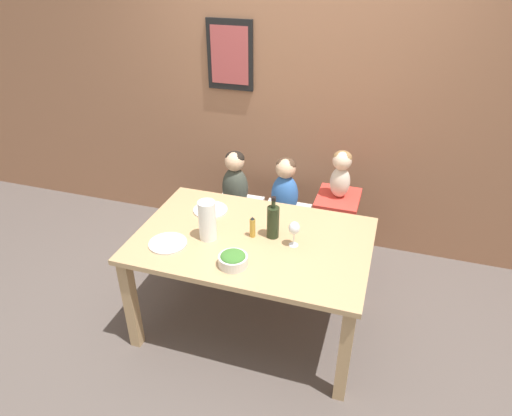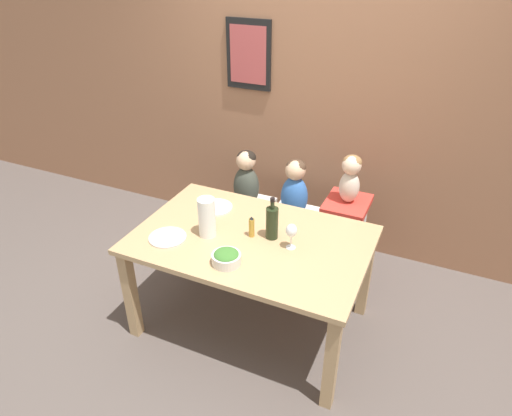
{
  "view_description": "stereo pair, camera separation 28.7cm",
  "coord_description": "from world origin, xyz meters",
  "px_view_note": "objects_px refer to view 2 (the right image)",
  "views": [
    {
      "loc": [
        0.75,
        -2.28,
        2.37
      ],
      "look_at": [
        0.0,
        0.07,
        0.91
      ],
      "focal_mm": 32.0,
      "sensor_mm": 36.0,
      "label": 1
    },
    {
      "loc": [
        1.02,
        -2.18,
        2.37
      ],
      "look_at": [
        0.0,
        0.07,
        0.91
      ],
      "focal_mm": 32.0,
      "sensor_mm": 36.0,
      "label": 2
    }
  ],
  "objects_px": {
    "salad_bowl_large": "(226,257)",
    "wine_glass_near": "(291,231)",
    "wine_bottle": "(272,222)",
    "paper_towel_roll": "(207,217)",
    "chair_far_center": "(293,224)",
    "person_baby_right": "(351,176)",
    "dinner_plate_front_left": "(168,237)",
    "person_child_left": "(246,178)",
    "chair_right_highchair": "(345,219)",
    "dinner_plate_back_left": "(216,207)",
    "person_child_center": "(295,188)",
    "chair_far_left": "(247,213)"
  },
  "relations": [
    {
      "from": "person_child_left",
      "to": "wine_bottle",
      "type": "xyz_separation_m",
      "value": [
        0.51,
        -0.69,
        0.12
      ]
    },
    {
      "from": "chair_far_center",
      "to": "paper_towel_roll",
      "type": "xyz_separation_m",
      "value": [
        -0.29,
        -0.83,
        0.46
      ]
    },
    {
      "from": "wine_bottle",
      "to": "chair_far_left",
      "type": "bearing_deg",
      "value": 126.42
    },
    {
      "from": "chair_far_left",
      "to": "dinner_plate_front_left",
      "type": "xyz_separation_m",
      "value": [
        -0.09,
        -0.97,
        0.33
      ]
    },
    {
      "from": "wine_bottle",
      "to": "dinner_plate_front_left",
      "type": "distance_m",
      "value": 0.67
    },
    {
      "from": "person_child_left",
      "to": "dinner_plate_back_left",
      "type": "bearing_deg",
      "value": -89.44
    },
    {
      "from": "wine_bottle",
      "to": "paper_towel_roll",
      "type": "distance_m",
      "value": 0.41
    },
    {
      "from": "person_baby_right",
      "to": "salad_bowl_large",
      "type": "bearing_deg",
      "value": -113.29
    },
    {
      "from": "wine_glass_near",
      "to": "wine_bottle",
      "type": "bearing_deg",
      "value": 158.93
    },
    {
      "from": "wine_glass_near",
      "to": "paper_towel_roll",
      "type": "bearing_deg",
      "value": -170.94
    },
    {
      "from": "person_child_left",
      "to": "paper_towel_roll",
      "type": "height_order",
      "value": "paper_towel_roll"
    },
    {
      "from": "chair_far_center",
      "to": "dinner_plate_front_left",
      "type": "height_order",
      "value": "dinner_plate_front_left"
    },
    {
      "from": "chair_far_left",
      "to": "chair_right_highchair",
      "type": "bearing_deg",
      "value": -0.0
    },
    {
      "from": "person_child_left",
      "to": "wine_glass_near",
      "type": "height_order",
      "value": "person_child_left"
    },
    {
      "from": "person_baby_right",
      "to": "wine_glass_near",
      "type": "height_order",
      "value": "person_baby_right"
    },
    {
      "from": "wine_glass_near",
      "to": "dinner_plate_front_left",
      "type": "relative_size",
      "value": 0.71
    },
    {
      "from": "person_child_left",
      "to": "person_baby_right",
      "type": "xyz_separation_m",
      "value": [
        0.83,
        0.0,
        0.19
      ]
    },
    {
      "from": "chair_far_left",
      "to": "salad_bowl_large",
      "type": "relative_size",
      "value": 2.75
    },
    {
      "from": "paper_towel_roll",
      "to": "salad_bowl_large",
      "type": "xyz_separation_m",
      "value": [
        0.25,
        -0.22,
        -0.09
      ]
    },
    {
      "from": "chair_right_highchair",
      "to": "person_baby_right",
      "type": "height_order",
      "value": "person_baby_right"
    },
    {
      "from": "wine_bottle",
      "to": "dinner_plate_back_left",
      "type": "height_order",
      "value": "wine_bottle"
    },
    {
      "from": "chair_far_center",
      "to": "person_child_left",
      "type": "distance_m",
      "value": 0.52
    },
    {
      "from": "salad_bowl_large",
      "to": "wine_glass_near",
      "type": "bearing_deg",
      "value": 46.28
    },
    {
      "from": "chair_far_center",
      "to": "dinner_plate_back_left",
      "type": "xyz_separation_m",
      "value": [
        -0.41,
        -0.52,
        0.33
      ]
    },
    {
      "from": "salad_bowl_large",
      "to": "person_child_center",
      "type": "bearing_deg",
      "value": 87.9
    },
    {
      "from": "chair_far_center",
      "to": "wine_glass_near",
      "type": "height_order",
      "value": "wine_glass_near"
    },
    {
      "from": "dinner_plate_front_left",
      "to": "person_baby_right",
      "type": "bearing_deg",
      "value": 46.86
    },
    {
      "from": "chair_far_left",
      "to": "paper_towel_roll",
      "type": "xyz_separation_m",
      "value": [
        0.12,
        -0.83,
        0.46
      ]
    },
    {
      "from": "person_child_center",
      "to": "dinner_plate_back_left",
      "type": "distance_m",
      "value": 0.66
    },
    {
      "from": "chair_right_highchair",
      "to": "dinner_plate_back_left",
      "type": "bearing_deg",
      "value": -147.82
    },
    {
      "from": "person_child_center",
      "to": "dinner_plate_back_left",
      "type": "bearing_deg",
      "value": -128.12
    },
    {
      "from": "chair_far_left",
      "to": "person_child_center",
      "type": "height_order",
      "value": "person_child_center"
    },
    {
      "from": "person_baby_right",
      "to": "dinner_plate_front_left",
      "type": "xyz_separation_m",
      "value": [
        -0.92,
        -0.98,
        -0.18
      ]
    },
    {
      "from": "dinner_plate_front_left",
      "to": "dinner_plate_back_left",
      "type": "bearing_deg",
      "value": 78.3
    },
    {
      "from": "wine_bottle",
      "to": "salad_bowl_large",
      "type": "distance_m",
      "value": 0.39
    },
    {
      "from": "chair_far_left",
      "to": "person_baby_right",
      "type": "relative_size",
      "value": 1.32
    },
    {
      "from": "chair_far_center",
      "to": "person_baby_right",
      "type": "relative_size",
      "value": 1.32
    },
    {
      "from": "chair_far_left",
      "to": "paper_towel_roll",
      "type": "relative_size",
      "value": 1.82
    },
    {
      "from": "chair_far_center",
      "to": "person_child_center",
      "type": "xyz_separation_m",
      "value": [
        0.0,
        0.0,
        0.32
      ]
    },
    {
      "from": "chair_right_highchair",
      "to": "person_baby_right",
      "type": "xyz_separation_m",
      "value": [
        0.0,
        0.0,
        0.36
      ]
    },
    {
      "from": "chair_far_left",
      "to": "dinner_plate_front_left",
      "type": "relative_size",
      "value": 2.0
    },
    {
      "from": "chair_right_highchair",
      "to": "wine_bottle",
      "type": "distance_m",
      "value": 0.81
    },
    {
      "from": "chair_right_highchair",
      "to": "paper_towel_roll",
      "type": "relative_size",
      "value": 2.69
    },
    {
      "from": "person_child_left",
      "to": "dinner_plate_front_left",
      "type": "distance_m",
      "value": 0.98
    },
    {
      "from": "salad_bowl_large",
      "to": "wine_bottle",
      "type": "bearing_deg",
      "value": 69.06
    },
    {
      "from": "chair_far_center",
      "to": "chair_right_highchair",
      "type": "xyz_separation_m",
      "value": [
        0.41,
        -0.0,
        0.15
      ]
    },
    {
      "from": "person_child_center",
      "to": "salad_bowl_large",
      "type": "height_order",
      "value": "person_child_center"
    },
    {
      "from": "person_baby_right",
      "to": "dinner_plate_back_left",
      "type": "relative_size",
      "value": 1.52
    },
    {
      "from": "chair_far_left",
      "to": "salad_bowl_large",
      "type": "height_order",
      "value": "salad_bowl_large"
    },
    {
      "from": "person_child_center",
      "to": "wine_bottle",
      "type": "distance_m",
      "value": 0.71
    }
  ]
}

